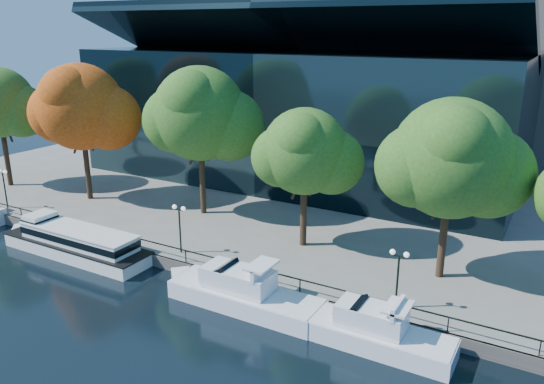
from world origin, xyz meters
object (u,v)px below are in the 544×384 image
Objects in this scene: lamp_1 at (179,218)px; tree_3 at (306,154)px; lamp_2 at (399,266)px; lamp_0 at (3,180)px; cruiser_far at (371,330)px; tree_2 at (201,116)px; tree_1 at (82,109)px; cruiser_near at (239,291)px; tree_4 at (453,161)px; tour_boat at (72,240)px.

tree_3 is at bearing 38.10° from lamp_1.
lamp_1 is 17.88m from lamp_2.
tree_3 is 2.87× the size of lamp_0.
cruiser_far is 0.72× the size of tree_2.
tree_1 is at bearing -180.00° from tree_3.
tree_4 reaches higher than cruiser_near.
lamp_1 is 1.00× the size of lamp_2.
tour_boat is 15.89m from tree_2.
tree_2 reaches higher than cruiser_far.
tree_1 reaches higher than lamp_1.
lamp_0 is (-13.23, 3.11, 2.71)m from tour_boat.
tree_1 is 19.67m from lamp_1.
cruiser_near is 12.46m from tree_3.
tree_2 is 3.54× the size of lamp_0.
lamp_0 and lamp_1 have the same top height.
tree_2 is 23.71m from tree_4.
tree_4 reaches higher than lamp_0.
lamp_1 is (4.07, -8.66, -6.65)m from tree_2.
lamp_1 is at bearing -162.83° from tree_4.
lamp_1 is (-7.86, 3.39, 2.87)m from cruiser_near.
lamp_1 and lamp_2 have the same top height.
tree_4 is at bearing 77.98° from cruiser_far.
tree_2 is at bearing 150.53° from cruiser_far.
tree_1 is at bearing 164.27° from cruiser_far.
lamp_1 reaches higher than tour_boat.
tree_1 is at bearing 131.00° from tour_boat.
tree_4 reaches higher than tour_boat.
lamp_2 is (9.82, -6.32, -4.93)m from tree_3.
tree_4 reaches higher than lamp_1.
tree_2 is 3.54× the size of lamp_2.
tree_1 is at bearing 51.43° from lamp_0.
tree_3 is 31.55m from lamp_0.
cruiser_near is 9.03m from lamp_1.
tree_2 reaches higher than tree_1.
tour_boat is 15.59m from tree_1.
cruiser_near reaches higher than tour_boat.
lamp_0 is (-5.04, -6.32, -6.62)m from tree_1.
lamp_2 is at bearing -32.75° from tree_3.
tree_2 reaches higher than lamp_0.
tree_1 is 1.23× the size of tree_3.
tree_4 is (11.42, -0.30, 0.84)m from tree_3.
tree_1 is 1.00× the size of tree_2.
tree_1 is at bearing 158.98° from cruiser_near.
cruiser_near is 0.87× the size of tree_1.
tree_4 is at bearing -6.39° from tree_2.
tree_2 is 3.54× the size of lamp_1.
lamp_2 is at bearing 0.00° from lamp_0.
lamp_2 is at bearing 0.00° from lamp_1.
lamp_1 is (-19.48, -6.02, -5.77)m from tree_4.
tour_boat is at bearing 179.04° from cruiser_near.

